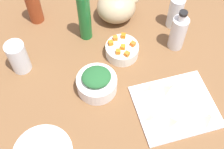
{
  "coord_description": "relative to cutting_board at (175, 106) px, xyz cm",
  "views": [
    {
      "loc": [
        -11.38,
        -60.03,
        99.35
      ],
      "look_at": [
        0.0,
        0.0,
        8.0
      ],
      "focal_mm": 47.37,
      "sensor_mm": 36.0,
      "label": 1
    }
  ],
  "objects": [
    {
      "name": "carrot_cube_4",
      "position": [
        -16.14,
        31.61,
        5.44
      ],
      "size": [
        1.81,
        1.81,
        1.8
      ],
      "primitive_type": "cube",
      "rotation": [
        0.0,
        0.0,
        3.14
      ],
      "color": "orange",
      "rests_on": "bowl_carrots"
    },
    {
      "name": "dumpling_4",
      "position": [
        -0.05,
        6.34,
        1.83
      ],
      "size": [
        7.38,
        7.25,
        2.66
      ],
      "primitive_type": "pyramid",
      "rotation": [
        0.0,
        0.0,
        0.67
      ],
      "color": "beige",
      "rests_on": "cutting_board"
    },
    {
      "name": "carrot_cube_6",
      "position": [
        -12.71,
        32.2,
        5.44
      ],
      "size": [
        2.26,
        2.26,
        1.8
      ],
      "primitive_type": "cube",
      "rotation": [
        0.0,
        0.0,
        1.26
      ],
      "color": "orange",
      "rests_on": "bowl_carrots"
    },
    {
      "name": "tofu_cube_0",
      "position": [
        -48.55,
        -7.43,
        1.8
      ],
      "size": [
        3.01,
        3.01,
        2.2
      ],
      "primitive_type": "cube",
      "rotation": [
        0.0,
        0.0,
        2.62
      ],
      "color": "white",
      "rests_on": "plate_tofu"
    },
    {
      "name": "dumpling_3",
      "position": [
        -7.48,
        6.85,
        1.64
      ],
      "size": [
        7.06,
        7.18,
        2.29
      ],
      "primitive_type": "pyramid",
      "rotation": [
        0.0,
        0.0,
        1.33
      ],
      "color": "beige",
      "rests_on": "cutting_board"
    },
    {
      "name": "dumpling_2",
      "position": [
        -9.62,
        -4.47,
        1.81
      ],
      "size": [
        6.06,
        6.05,
        2.62
      ],
      "primitive_type": "pyramid",
      "rotation": [
        0.0,
        0.0,
        6.23
      ],
      "color": "beige",
      "rests_on": "cutting_board"
    },
    {
      "name": "carrot_cube_1",
      "position": [
        -16.4,
        24.54,
        5.44
      ],
      "size": [
        2.04,
        2.04,
        1.8
      ],
      "primitive_type": "cube",
      "rotation": [
        0.0,
        0.0,
        1.43
      ],
      "color": "orange",
      "rests_on": "bowl_carrots"
    },
    {
      "name": "carrot_cube_2",
      "position": [
        -18.44,
        29.44,
        5.44
      ],
      "size": [
        2.09,
        2.09,
        1.8
      ],
      "primitive_type": "cube",
      "rotation": [
        0.0,
        0.0,
        0.18
      ],
      "color": "orange",
      "rests_on": "bowl_carrots"
    },
    {
      "name": "dumpling_5",
      "position": [
        9.63,
        -7.96,
        2.06
      ],
      "size": [
        5.96,
        6.09,
        3.12
      ],
      "primitive_type": "pyramid",
      "rotation": [
        0.0,
        0.0,
        0.99
      ],
      "color": "beige",
      "rests_on": "cutting_board"
    },
    {
      "name": "bowl_carrots",
      "position": [
        -14.12,
        27.57,
        2.02
      ],
      "size": [
        13.36,
        13.36,
        5.04
      ],
      "primitive_type": "cylinder",
      "color": "white",
      "rests_on": "tabletop"
    },
    {
      "name": "bowl_greens",
      "position": [
        -26.68,
        13.25,
        2.63
      ],
      "size": [
        15.03,
        15.03,
        6.26
      ],
      "primitive_type": "cylinder",
      "color": "white",
      "rests_on": "tabletop"
    },
    {
      "name": "dumpling_1",
      "position": [
        -2.28,
        -7.46,
        2.09
      ],
      "size": [
        6.7,
        6.89,
        3.19
      ],
      "primitive_type": "pyramid",
      "rotation": [
        0.0,
        0.0,
        1.89
      ],
      "color": "beige",
      "rests_on": "cutting_board"
    },
    {
      "name": "tabletop",
      "position": [
        -20.62,
        15.13,
        -2.0
      ],
      "size": [
        190.0,
        190.0,
        3.0
      ],
      "primitive_type": "cube",
      "color": "brown",
      "rests_on": "ground"
    },
    {
      "name": "carrot_cube_0",
      "position": [
        -14.1,
        26.48,
        5.44
      ],
      "size": [
        2.29,
        2.29,
        1.8
      ],
      "primitive_type": "cube",
      "rotation": [
        0.0,
        0.0,
        2.8
      ],
      "color": "orange",
      "rests_on": "bowl_carrots"
    },
    {
      "name": "cutting_board",
      "position": [
        0.0,
        0.0,
        0.0
      ],
      "size": [
        30.34,
        26.79,
        1.0
      ],
      "primitive_type": "cube",
      "rotation": [
        0.0,
        0.0,
        0.08
      ],
      "color": "white",
      "rests_on": "tabletop"
    },
    {
      "name": "carrot_cube_5",
      "position": [
        -9.89,
        27.31,
        5.44
      ],
      "size": [
        2.52,
        2.52,
        1.8
      ],
      "primitive_type": "cube",
      "rotation": [
        0.0,
        0.0,
        0.66
      ],
      "color": "orange",
      "rests_on": "bowl_carrots"
    },
    {
      "name": "drinking_glass_1",
      "position": [
        -54.39,
        28.41,
        6.26
      ],
      "size": [
        7.43,
        7.43,
        13.52
      ],
      "primitive_type": "cylinder",
      "color": "white",
      "rests_on": "tabletop"
    },
    {
      "name": "drinking_glass_0",
      "position": [
        11.26,
        39.61,
        6.83
      ],
      "size": [
        6.16,
        6.16,
        14.65
      ],
      "primitive_type": "cylinder",
      "color": "white",
      "rests_on": "tabletop"
    },
    {
      "name": "bottle_0",
      "position": [
        -47.28,
        53.89,
        8.32
      ],
      "size": [
        6.14,
        6.14,
        20.89
      ],
      "color": "#953A1C",
      "rests_on": "tabletop"
    },
    {
      "name": "teapot",
      "position": [
        -12.39,
        48.38,
        6.23
      ],
      "size": [
        18.31,
        15.72,
        17.19
      ],
      "color": "tan",
      "rests_on": "tabletop"
    },
    {
      "name": "carrot_cube_3",
      "position": [
        -13.28,
        22.85,
        5.44
      ],
      "size": [
        2.54,
        2.54,
        1.8
      ],
      "primitive_type": "cube",
      "rotation": [
        0.0,
        0.0,
        0.71
      ],
      "color": "orange",
      "rests_on": "bowl_carrots"
    },
    {
      "name": "bottle_1",
      "position": [
        -27.04,
        40.27,
        11.23
      ],
      "size": [
        5.19,
        5.19,
        26.67
      ],
      "color": "#1D6E2E",
      "rests_on": "tabletop"
    },
    {
      "name": "dumpling_0",
      "position": [
        5.09,
        -1.86,
        2.06
      ],
      "size": [
        7.81,
        7.61,
        3.12
      ],
      "primitive_type": "pyramid",
      "rotation": [
        0.0,
        0.0,
        5.69
      ],
      "color": "beige",
      "rests_on": "cutting_board"
    },
    {
      "name": "tofu_cube_4",
      "position": [
        -52.18,
        -6.31,
        1.8
      ],
      "size": [
        2.47,
        2.47,
        2.2
      ],
      "primitive_type": "cube",
      "rotation": [
        0.0,
        0.0,
        0.13
      ],
      "color": "white",
      "rests_on": "plate_tofu"
    },
    {
      "name": "bottle_2",
      "position": [
        8.69,
        28.07,
        7.56
      ],
      "size": [
        6.39,
        6.39,
        19.14
      ],
      "color": "silver",
      "rests_on": "tabletop"
    },
    {
      "name": "chopped_greens_mound",
      "position": [
        -26.68,
        13.25,
        7.44
      ],
      "size": [
        10.79,
        9.92,
        3.37
      ],
      "primitive_type": "ellipsoid",
      "rotation": [
        0.0,
        0.0,
        0.01
      ],
      "color": "#25602F",
      "rests_on": "bowl_greens"
    }
  ]
}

